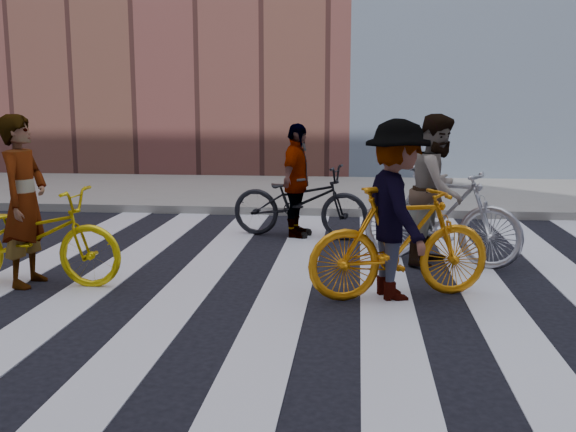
% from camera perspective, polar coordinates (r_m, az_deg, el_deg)
% --- Properties ---
extents(ground, '(100.00, 100.00, 0.00)m').
position_cam_1_polar(ground, '(7.30, 3.97, -6.91)').
color(ground, black).
rests_on(ground, ground).
extents(sidewalk_far, '(100.00, 5.00, 0.15)m').
position_cam_1_polar(sidewalk_far, '(14.63, 5.02, 1.91)').
color(sidewalk_far, gray).
rests_on(sidewalk_far, ground).
extents(zebra_crosswalk, '(8.25, 10.00, 0.01)m').
position_cam_1_polar(zebra_crosswalk, '(7.30, 3.97, -6.87)').
color(zebra_crosswalk, silver).
rests_on(zebra_crosswalk, ground).
extents(bike_yellow_left, '(2.16, 0.81, 1.12)m').
position_cam_1_polar(bike_yellow_left, '(8.19, -20.94, -1.65)').
color(bike_yellow_left, yellow).
rests_on(bike_yellow_left, ground).
extents(bike_silver_mid, '(2.16, 1.40, 1.26)m').
position_cam_1_polar(bike_silver_mid, '(8.85, 12.77, 0.06)').
color(bike_silver_mid, '#ADAEB7').
rests_on(bike_silver_mid, ground).
extents(bike_yellow_right, '(2.09, 1.15, 1.21)m').
position_cam_1_polar(bike_yellow_right, '(7.23, 9.49, -2.24)').
color(bike_yellow_right, orange).
rests_on(bike_yellow_right, ground).
extents(bike_dark_rear, '(2.23, 1.14, 1.12)m').
position_cam_1_polar(bike_dark_rear, '(10.28, 1.00, 1.27)').
color(bike_dark_rear, black).
rests_on(bike_dark_rear, ground).
extents(rider_left, '(0.49, 0.72, 1.94)m').
position_cam_1_polar(rider_left, '(8.14, -21.43, 1.19)').
color(rider_left, slate).
rests_on(rider_left, ground).
extents(rider_mid, '(1.05, 1.15, 1.92)m').
position_cam_1_polar(rider_mid, '(8.79, 12.53, 2.18)').
color(rider_mid, slate).
rests_on(rider_mid, ground).
extents(rider_right, '(1.05, 1.39, 1.91)m').
position_cam_1_polar(rider_right, '(7.16, 9.17, 0.50)').
color(rider_right, slate).
rests_on(rider_right, ground).
extents(rider_rear, '(0.61, 1.08, 1.74)m').
position_cam_1_polar(rider_rear, '(10.25, 0.72, 2.99)').
color(rider_rear, slate).
rests_on(rider_rear, ground).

